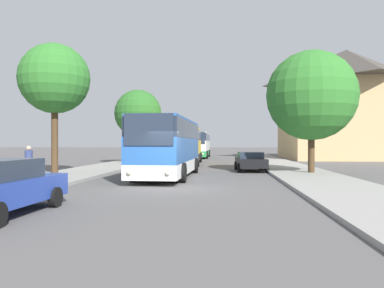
{
  "coord_description": "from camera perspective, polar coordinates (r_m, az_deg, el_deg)",
  "views": [
    {
      "loc": [
        2.12,
        -16.33,
        1.98
      ],
      "look_at": [
        -0.57,
        15.17,
        1.89
      ],
      "focal_mm": 35.0,
      "sensor_mm": 36.0,
      "label": 1
    }
  ],
  "objects": [
    {
      "name": "bus_rear",
      "position": [
        50.73,
        1.04,
        -0.06
      ],
      "size": [
        2.82,
        12.12,
        3.34
      ],
      "rotation": [
        0.0,
        0.0,
        0.0
      ],
      "color": "#238942",
      "rests_on": "ground_plane"
    },
    {
      "name": "building_right_background",
      "position": [
        51.08,
        22.47,
        5.63
      ],
      "size": [
        14.89,
        14.98,
        13.72
      ],
      "color": "tan",
      "rests_on": "ground_plane"
    },
    {
      "name": "ground_plane",
      "position": [
        16.59,
        -2.52,
        -6.7
      ],
      "size": [
        300.0,
        300.0,
        0.0
      ],
      "primitive_type": "plane",
      "color": "#565454",
      "rests_on": "ground"
    },
    {
      "name": "sidewalk_left",
      "position": [
        18.81,
        -24.29,
        -5.67
      ],
      "size": [
        4.0,
        120.0,
        0.15
      ],
      "primitive_type": "cube",
      "color": "gray",
      "rests_on": "ground_plane"
    },
    {
      "name": "pedestrian_waiting_near",
      "position": [
        19.62,
        -23.63,
        -2.71
      ],
      "size": [
        0.36,
        0.36,
        1.69
      ],
      "rotation": [
        0.0,
        0.0,
        3.1
      ],
      "color": "#23232D",
      "rests_on": "sidewalk_left"
    },
    {
      "name": "tree_right_near",
      "position": [
        24.54,
        17.73,
        7.03
      ],
      "size": [
        5.56,
        5.56,
        7.56
      ],
      "color": "#47331E",
      "rests_on": "sidewalk_right"
    },
    {
      "name": "bus_middle",
      "position": [
        34.83,
        -0.97,
        -0.17
      ],
      "size": [
        3.02,
        11.89,
        3.32
      ],
      "rotation": [
        0.0,
        0.0,
        0.03
      ],
      "color": "#2D2D2D",
      "rests_on": "ground_plane"
    },
    {
      "name": "bus_front",
      "position": [
        21.76,
        -3.62,
        -0.37
      ],
      "size": [
        3.02,
        10.29,
        3.33
      ],
      "rotation": [
        0.0,
        0.0,
        -0.03
      ],
      "color": "silver",
      "rests_on": "ground_plane"
    },
    {
      "name": "parked_car_right_near",
      "position": [
        26.6,
        8.91,
        -2.56
      ],
      "size": [
        2.2,
        4.24,
        1.34
      ],
      "rotation": [
        0.0,
        0.0,
        3.19
      ],
      "color": "black",
      "rests_on": "ground_plane"
    },
    {
      "name": "tree_left_far",
      "position": [
        24.41,
        -20.2,
        9.27
      ],
      "size": [
        4.22,
        4.22,
        7.84
      ],
      "color": "#47331E",
      "rests_on": "sidewalk_left"
    },
    {
      "name": "tree_left_near",
      "position": [
        35.3,
        -8.22,
        4.64
      ],
      "size": [
        4.36,
        4.36,
        6.78
      ],
      "color": "#513D23",
      "rests_on": "sidewalk_left"
    },
    {
      "name": "sidewalk_right",
      "position": [
        17.15,
        21.5,
        -6.23
      ],
      "size": [
        4.0,
        120.0,
        0.15
      ],
      "primitive_type": "cube",
      "color": "gray",
      "rests_on": "ground_plane"
    }
  ]
}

